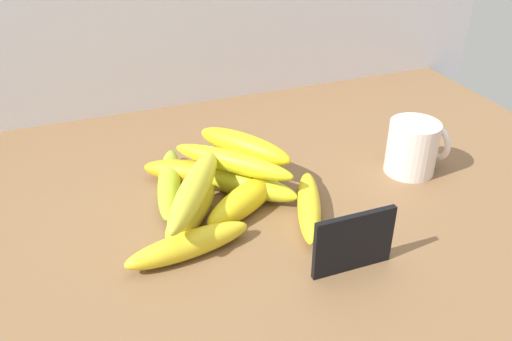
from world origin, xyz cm
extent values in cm
cube|color=brown|center=(0.00, 0.00, 1.50)|extent=(110.00, 76.00, 3.00)
cube|color=black|center=(-0.19, -20.13, 7.20)|extent=(11.00, 0.80, 8.40)
cube|color=#925F42|center=(-0.19, -19.33, 3.30)|extent=(9.90, 1.20, 0.60)
cylinder|color=silver|center=(21.17, -2.16, 7.44)|extent=(8.17, 8.17, 8.87)
torus|color=silver|center=(26.25, -2.16, 7.44)|extent=(1.00, 5.97, 5.97)
ellipsoid|color=yellow|center=(-0.38, -7.63, 4.68)|extent=(10.22, 17.62, 3.35)
ellipsoid|color=yellow|center=(-4.13, 7.66, 4.77)|extent=(8.38, 16.34, 3.53)
ellipsoid|color=#8AAD33|center=(-4.09, 3.41, 4.93)|extent=(13.87, 16.40, 3.85)
ellipsoid|color=yellow|center=(-16.55, -3.53, 5.13)|extent=(12.55, 14.55, 4.25)
ellipsoid|color=gold|center=(-12.92, 6.14, 5.08)|extent=(17.37, 13.76, 4.16)
ellipsoid|color=yellow|center=(-8.37, -3.47, 5.16)|extent=(16.06, 12.35, 4.31)
ellipsoid|color=yellow|center=(-18.75, -10.31, 4.83)|extent=(17.71, 6.17, 3.66)
ellipsoid|color=gold|center=(-8.15, 1.98, 5.09)|extent=(17.42, 18.15, 4.17)
ellipsoid|color=#99BA29|center=(-17.59, 5.75, 4.78)|extent=(8.58, 20.16, 3.56)
ellipsoid|color=yellow|center=(-5.00, 6.21, 8.57)|extent=(13.13, 16.75, 4.07)
ellipsoid|color=gold|center=(-15.97, -4.05, 9.17)|extent=(14.16, 19.86, 3.83)
ellipsoid|color=yellow|center=(-8.51, 1.73, 8.80)|extent=(15.95, 17.16, 3.26)
camera|label=1|loc=(-30.18, -64.82, 49.14)|focal=37.54mm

